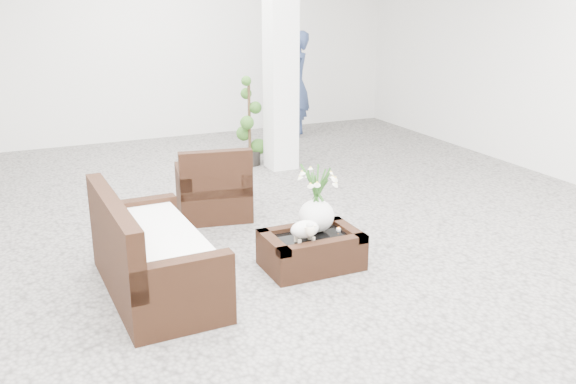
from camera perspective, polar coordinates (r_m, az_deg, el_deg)
name	(u,v)px	position (r m, az deg, el deg)	size (l,w,h in m)	color
ground	(284,246)	(6.50, -0.36, -4.96)	(11.00, 11.00, 0.00)	gray
column	(281,48)	(9.07, -0.67, 12.97)	(0.40, 0.40, 3.50)	white
coffee_table	(311,251)	(5.99, 2.13, -5.41)	(0.90, 0.60, 0.31)	black
sheep_figurine	(305,231)	(5.76, 1.53, -3.58)	(0.28, 0.23, 0.21)	white
planter_narcissus	(317,191)	(5.92, 2.62, 0.05)	(0.44, 0.44, 0.80)	white
tealight	(338,229)	(6.07, 4.60, -3.38)	(0.04, 0.04, 0.03)	white
armchair	(213,180)	(7.30, -6.85, 1.06)	(0.80, 0.77, 0.86)	black
loveseat	(155,243)	(5.52, -11.94, -4.59)	(1.69, 0.81, 0.90)	black
topiary	(249,122)	(9.41, -3.52, 6.37)	(0.35, 0.35, 1.31)	#2A511A
shopper	(297,85)	(11.26, 0.78, 9.71)	(0.68, 0.44, 1.86)	navy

